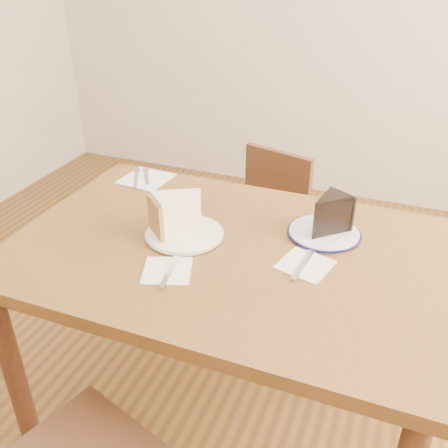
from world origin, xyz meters
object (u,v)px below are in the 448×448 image
at_px(plate_cream, 185,234).
at_px(plate_navy, 324,233).
at_px(carrot_cake, 179,213).
at_px(chocolate_cake, 327,217).
at_px(chair_far, 261,232).
at_px(table, 227,276).

distance_m(plate_cream, plate_navy, 0.40).
bearing_deg(carrot_cake, plate_navy, 61.64).
height_order(carrot_cake, chocolate_cake, carrot_cake).
relative_size(plate_cream, chocolate_cake, 1.82).
xyz_separation_m(chair_far, plate_navy, (0.34, -0.49, 0.34)).
distance_m(plate_cream, chocolate_cake, 0.41).
bearing_deg(carrot_cake, plate_cream, 9.21).
relative_size(plate_cream, carrot_cake, 1.61).
relative_size(table, plate_navy, 5.96).
distance_m(plate_cream, carrot_cake, 0.06).
distance_m(chair_far, carrot_cake, 0.75).
height_order(plate_cream, plate_navy, same).
distance_m(plate_navy, carrot_cake, 0.42).
bearing_deg(plate_navy, chocolate_cake, -57.36).
bearing_deg(chocolate_cake, chair_far, -27.78).
bearing_deg(plate_cream, chair_far, 86.96).
bearing_deg(carrot_cake, chair_far, 127.07).
height_order(plate_cream, chocolate_cake, chocolate_cake).
xyz_separation_m(plate_cream, chocolate_cake, (0.38, 0.15, 0.06)).
relative_size(plate_navy, carrot_cake, 1.50).
bearing_deg(chocolate_cake, table, 61.29).
distance_m(plate_navy, chocolate_cake, 0.06).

